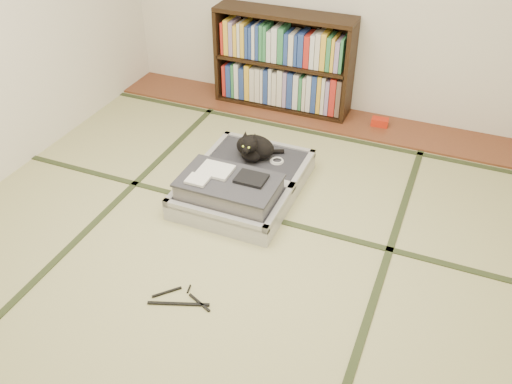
% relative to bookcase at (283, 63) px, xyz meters
% --- Properties ---
extents(floor, '(4.50, 4.50, 0.00)m').
position_rel_bookcase_xyz_m(floor, '(0.39, -2.07, -0.45)').
color(floor, tan).
rests_on(floor, ground).
extents(wood_strip, '(4.00, 0.50, 0.02)m').
position_rel_bookcase_xyz_m(wood_strip, '(0.39, -0.07, -0.44)').
color(wood_strip, brown).
rests_on(wood_strip, ground).
extents(red_item, '(0.16, 0.10, 0.07)m').
position_rel_bookcase_xyz_m(red_item, '(0.97, -0.04, -0.40)').
color(red_item, red).
rests_on(red_item, wood_strip).
extents(room_shell, '(4.50, 4.50, 4.50)m').
position_rel_bookcase_xyz_m(room_shell, '(0.39, -2.07, 1.01)').
color(room_shell, white).
rests_on(room_shell, ground).
extents(tatami_borders, '(4.00, 4.50, 0.01)m').
position_rel_bookcase_xyz_m(tatami_borders, '(0.39, -1.58, -0.45)').
color(tatami_borders, '#2D381E').
rests_on(tatami_borders, ground).
extents(bookcase, '(1.30, 0.30, 0.92)m').
position_rel_bookcase_xyz_m(bookcase, '(0.00, 0.00, 0.00)').
color(bookcase, black).
rests_on(bookcase, wood_strip).
extents(suitcase, '(0.80, 1.06, 0.31)m').
position_rel_bookcase_xyz_m(suitcase, '(0.23, -1.49, -0.34)').
color(suitcase, '#B2B2B7').
rests_on(suitcase, floor).
extents(cat, '(0.35, 0.36, 0.29)m').
position_rel_bookcase_xyz_m(cat, '(0.21, -1.20, -0.19)').
color(cat, black).
rests_on(cat, suitcase).
extents(cable_coil, '(0.11, 0.11, 0.03)m').
position_rel_bookcase_xyz_m(cable_coil, '(0.39, -1.17, -0.29)').
color(cable_coil, white).
rests_on(cable_coil, suitcase).
extents(hanger, '(0.38, 0.24, 0.01)m').
position_rel_bookcase_xyz_m(hanger, '(0.32, -2.61, -0.44)').
color(hanger, black).
rests_on(hanger, floor).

